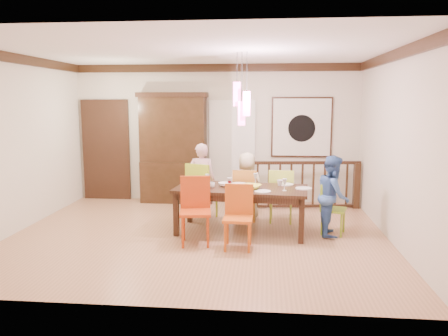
# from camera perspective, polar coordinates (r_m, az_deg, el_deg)

# --- Properties ---
(floor) EXTENTS (6.00, 6.00, 0.00)m
(floor) POSITION_cam_1_polar(r_m,az_deg,el_deg) (7.14, -3.37, -8.74)
(floor) COLOR #A3734F
(floor) RESTS_ON ground
(ceiling) EXTENTS (6.00, 6.00, 0.00)m
(ceiling) POSITION_cam_1_polar(r_m,az_deg,el_deg) (6.85, -3.60, 15.07)
(ceiling) COLOR white
(ceiling) RESTS_ON wall_back
(wall_back) EXTENTS (6.00, 0.00, 6.00)m
(wall_back) POSITION_cam_1_polar(r_m,az_deg,el_deg) (9.31, -1.09, 4.50)
(wall_back) COLOR beige
(wall_back) RESTS_ON floor
(wall_left) EXTENTS (0.00, 5.00, 5.00)m
(wall_left) POSITION_cam_1_polar(r_m,az_deg,el_deg) (7.89, -25.58, 2.85)
(wall_left) COLOR beige
(wall_left) RESTS_ON floor
(wall_right) EXTENTS (0.00, 5.00, 5.00)m
(wall_right) POSITION_cam_1_polar(r_m,az_deg,el_deg) (7.03, 21.46, 2.48)
(wall_right) COLOR beige
(wall_right) RESTS_ON floor
(crown_molding) EXTENTS (6.00, 5.00, 0.16)m
(crown_molding) POSITION_cam_1_polar(r_m,az_deg,el_deg) (6.84, -3.59, 14.41)
(crown_molding) COLOR black
(crown_molding) RESTS_ON wall_back
(panel_door) EXTENTS (1.04, 0.07, 2.24)m
(panel_door) POSITION_cam_1_polar(r_m,az_deg,el_deg) (9.87, -15.10, 2.10)
(panel_door) COLOR black
(panel_door) RESTS_ON wall_back
(white_doorway) EXTENTS (0.97, 0.05, 2.22)m
(white_doorway) POSITION_cam_1_polar(r_m,az_deg,el_deg) (9.28, 1.04, 2.00)
(white_doorway) COLOR silver
(white_doorway) RESTS_ON wall_back
(painting) EXTENTS (1.25, 0.06, 1.25)m
(painting) POSITION_cam_1_polar(r_m,az_deg,el_deg) (9.23, 10.10, 5.25)
(painting) COLOR black
(painting) RESTS_ON wall_back
(pendant_cluster) EXTENTS (0.27, 0.21, 1.14)m
(pendant_cluster) POSITION_cam_1_polar(r_m,az_deg,el_deg) (6.98, 2.33, 8.44)
(pendant_cluster) COLOR #ED479D
(pendant_cluster) RESTS_ON ceiling
(dining_table) EXTENTS (2.21, 1.17, 0.75)m
(dining_table) POSITION_cam_1_polar(r_m,az_deg,el_deg) (7.14, 2.26, -3.20)
(dining_table) COLOR black
(dining_table) RESTS_ON floor
(chair_far_left) EXTENTS (0.60, 0.60, 1.04)m
(chair_far_left) POSITION_cam_1_polar(r_m,az_deg,el_deg) (7.98, -2.79, -2.45)
(chair_far_left) COLOR #A5C622
(chair_far_left) RESTS_ON floor
(chair_far_mid) EXTENTS (0.46, 0.46, 0.94)m
(chair_far_mid) POSITION_cam_1_polar(r_m,az_deg,el_deg) (7.90, 2.86, -2.98)
(chair_far_mid) COLOR #C57A28
(chair_far_mid) RESTS_ON floor
(chair_far_right) EXTENTS (0.46, 0.46, 0.96)m
(chair_far_right) POSITION_cam_1_polar(r_m,az_deg,el_deg) (7.83, 7.47, -3.06)
(chair_far_right) COLOR #B6D03F
(chair_far_right) RESTS_ON floor
(chair_near_left) EXTENTS (0.52, 0.52, 1.01)m
(chair_near_left) POSITION_cam_1_polar(r_m,az_deg,el_deg) (6.57, -3.77, -5.07)
(chair_near_left) COLOR #AC370F
(chair_near_left) RESTS_ON floor
(chair_near_mid) EXTENTS (0.43, 0.43, 0.93)m
(chair_near_mid) POSITION_cam_1_polar(r_m,az_deg,el_deg) (6.36, 1.84, -5.93)
(chair_near_mid) COLOR #BC5014
(chair_near_mid) RESTS_ON floor
(chair_end_right) EXTENTS (0.47, 0.47, 0.83)m
(chair_end_right) POSITION_cam_1_polar(r_m,az_deg,el_deg) (7.29, 14.12, -4.72)
(chair_end_right) COLOR #7DA51D
(chair_end_right) RESTS_ON floor
(china_hutch) EXTENTS (1.47, 0.46, 2.32)m
(china_hutch) POSITION_cam_1_polar(r_m,az_deg,el_deg) (9.28, -6.63, 2.64)
(china_hutch) COLOR black
(china_hutch) RESTS_ON floor
(balustrade) EXTENTS (2.32, 0.34, 0.96)m
(balustrade) POSITION_cam_1_polar(r_m,az_deg,el_deg) (8.86, 10.18, -2.06)
(balustrade) COLOR black
(balustrade) RESTS_ON floor
(person_far_left) EXTENTS (0.51, 0.33, 1.38)m
(person_far_left) POSITION_cam_1_polar(r_m,az_deg,el_deg) (8.07, -2.95, -1.62)
(person_far_left) COLOR beige
(person_far_left) RESTS_ON floor
(person_far_mid) EXTENTS (0.68, 0.53, 1.23)m
(person_far_mid) POSITION_cam_1_polar(r_m,az_deg,el_deg) (7.96, 3.00, -2.33)
(person_far_mid) COLOR #BFB391
(person_far_mid) RESTS_ON floor
(person_end_right) EXTENTS (0.53, 0.66, 1.29)m
(person_end_right) POSITION_cam_1_polar(r_m,az_deg,el_deg) (7.20, 14.04, -3.51)
(person_end_right) COLOR #385C9D
(person_end_right) RESTS_ON floor
(serving_bowl) EXTENTS (0.41, 0.41, 0.08)m
(serving_bowl) POSITION_cam_1_polar(r_m,az_deg,el_deg) (6.97, 3.58, -2.48)
(serving_bowl) COLOR gold
(serving_bowl) RESTS_ON dining_table
(small_bowl) EXTENTS (0.26, 0.26, 0.06)m
(small_bowl) POSITION_cam_1_polar(r_m,az_deg,el_deg) (7.20, 0.06, -2.16)
(small_bowl) COLOR white
(small_bowl) RESTS_ON dining_table
(cup_left) EXTENTS (0.15, 0.15, 0.09)m
(cup_left) POSITION_cam_1_polar(r_m,az_deg,el_deg) (7.06, -1.69, -2.26)
(cup_left) COLOR silver
(cup_left) RESTS_ON dining_table
(cup_right) EXTENTS (0.11, 0.11, 0.09)m
(cup_right) POSITION_cam_1_polar(r_m,az_deg,el_deg) (7.32, 7.32, -1.92)
(cup_right) COLOR silver
(cup_right) RESTS_ON dining_table
(plate_far_left) EXTENTS (0.26, 0.26, 0.01)m
(plate_far_left) POSITION_cam_1_polar(r_m,az_deg,el_deg) (7.47, -2.82, -1.95)
(plate_far_left) COLOR white
(plate_far_left) RESTS_ON dining_table
(plate_far_mid) EXTENTS (0.26, 0.26, 0.01)m
(plate_far_mid) POSITION_cam_1_polar(r_m,az_deg,el_deg) (7.39, 1.99, -2.07)
(plate_far_mid) COLOR white
(plate_far_mid) RESTS_ON dining_table
(plate_far_right) EXTENTS (0.26, 0.26, 0.01)m
(plate_far_right) POSITION_cam_1_polar(r_m,az_deg,el_deg) (7.40, 8.06, -2.12)
(plate_far_right) COLOR white
(plate_far_right) RESTS_ON dining_table
(plate_near_left) EXTENTS (0.26, 0.26, 0.01)m
(plate_near_left) POSITION_cam_1_polar(r_m,az_deg,el_deg) (6.94, -4.25, -2.80)
(plate_near_left) COLOR white
(plate_near_left) RESTS_ON dining_table
(plate_near_mid) EXTENTS (0.26, 0.26, 0.01)m
(plate_near_mid) POSITION_cam_1_polar(r_m,az_deg,el_deg) (6.80, 5.07, -3.06)
(plate_near_mid) COLOR white
(plate_near_mid) RESTS_ON dining_table
(plate_end_right) EXTENTS (0.26, 0.26, 0.01)m
(plate_end_right) POSITION_cam_1_polar(r_m,az_deg,el_deg) (7.12, 10.34, -2.62)
(plate_end_right) COLOR white
(plate_end_right) RESTS_ON dining_table
(wine_glass_a) EXTENTS (0.08, 0.08, 0.19)m
(wine_glass_a) POSITION_cam_1_polar(r_m,az_deg,el_deg) (7.28, -2.20, -1.53)
(wine_glass_a) COLOR #590C19
(wine_glass_a) RESTS_ON dining_table
(wine_glass_b) EXTENTS (0.08, 0.08, 0.19)m
(wine_glass_b) POSITION_cam_1_polar(r_m,az_deg,el_deg) (7.35, 4.13, -1.45)
(wine_glass_b) COLOR silver
(wine_glass_b) RESTS_ON dining_table
(wine_glass_c) EXTENTS (0.08, 0.08, 0.19)m
(wine_glass_c) POSITION_cam_1_polar(r_m,az_deg,el_deg) (6.92, 0.71, -2.07)
(wine_glass_c) COLOR #590C19
(wine_glass_c) RESTS_ON dining_table
(wine_glass_d) EXTENTS (0.08, 0.08, 0.19)m
(wine_glass_d) POSITION_cam_1_polar(r_m,az_deg,el_deg) (6.91, 7.92, -2.18)
(wine_glass_d) COLOR silver
(wine_glass_d) RESTS_ON dining_table
(napkin) EXTENTS (0.18, 0.14, 0.01)m
(napkin) POSITION_cam_1_polar(r_m,az_deg,el_deg) (6.76, 2.13, -3.09)
(napkin) COLOR #D83359
(napkin) RESTS_ON dining_table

